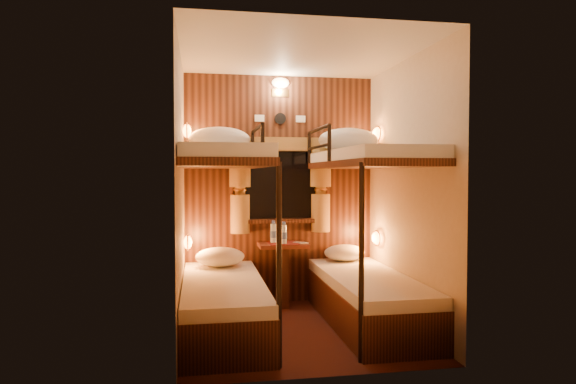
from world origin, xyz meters
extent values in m
plane|color=#35180E|center=(0.00, 0.00, 0.00)|extent=(2.10, 2.10, 0.00)
plane|color=silver|center=(0.00, 0.00, 2.40)|extent=(2.10, 2.10, 0.00)
plane|color=#C6B293|center=(0.00, 1.05, 1.20)|extent=(2.40, 0.00, 2.40)
plane|color=#C6B293|center=(0.00, -1.05, 1.20)|extent=(2.40, 0.00, 2.40)
plane|color=#C6B293|center=(-1.00, 0.00, 1.20)|extent=(0.00, 2.40, 2.40)
plane|color=#C6B293|center=(1.00, 0.00, 1.20)|extent=(0.00, 2.40, 2.40)
cube|color=black|center=(0.00, 1.04, 1.20)|extent=(2.00, 0.03, 2.40)
cube|color=black|center=(-0.65, 0.07, 0.17)|extent=(0.70, 1.90, 0.35)
cube|color=silver|center=(-0.65, 0.07, 0.40)|extent=(0.68, 1.88, 0.10)
cube|color=black|center=(-0.65, 0.07, 1.45)|extent=(0.70, 1.90, 0.06)
cube|color=silver|center=(-0.65, 0.07, 1.53)|extent=(0.68, 1.88, 0.10)
cylinder|color=black|center=(-0.30, -0.83, 0.72)|extent=(0.04, 0.04, 1.45)
cylinder|color=black|center=(-0.30, 0.95, 1.64)|extent=(0.04, 0.04, 0.32)
cylinder|color=black|center=(-0.30, 0.10, 1.64)|extent=(0.04, 0.04, 0.32)
cylinder|color=black|center=(-0.30, 0.53, 1.80)|extent=(0.04, 0.85, 0.04)
cylinder|color=black|center=(-0.30, 0.53, 1.63)|extent=(0.03, 0.85, 0.03)
cube|color=black|center=(0.65, 0.07, 0.17)|extent=(0.70, 1.90, 0.35)
cube|color=silver|center=(0.65, 0.07, 0.40)|extent=(0.68, 1.88, 0.10)
cube|color=black|center=(0.65, 0.07, 1.45)|extent=(0.70, 1.90, 0.06)
cube|color=silver|center=(0.65, 0.07, 1.53)|extent=(0.68, 1.88, 0.10)
cylinder|color=black|center=(0.30, -0.83, 0.72)|extent=(0.04, 0.04, 1.45)
cylinder|color=black|center=(0.30, 0.95, 1.64)|extent=(0.04, 0.04, 0.32)
cylinder|color=black|center=(0.30, 0.10, 1.64)|extent=(0.04, 0.04, 0.32)
cylinder|color=black|center=(0.30, 0.53, 1.80)|extent=(0.04, 0.85, 0.04)
cylinder|color=black|center=(0.30, 0.53, 1.63)|extent=(0.03, 0.85, 0.03)
cube|color=black|center=(0.00, 1.02, 1.25)|extent=(0.98, 0.02, 0.78)
cube|color=black|center=(0.00, 1.01, 1.25)|extent=(0.90, 0.01, 0.70)
cube|color=black|center=(0.00, 0.97, 0.87)|extent=(1.00, 0.12, 0.04)
cube|color=olive|center=(0.00, 0.98, 1.68)|extent=(1.10, 0.06, 0.14)
cylinder|color=olive|center=(-0.43, 0.97, 1.43)|extent=(0.22, 0.22, 0.40)
cylinder|color=olive|center=(-0.43, 0.97, 1.20)|extent=(0.11, 0.11, 0.12)
cylinder|color=olive|center=(-0.43, 0.97, 0.95)|extent=(0.20, 0.20, 0.40)
torus|color=#AF7633|center=(-0.43, 0.97, 1.20)|extent=(0.14, 0.14, 0.02)
cylinder|color=olive|center=(0.43, 0.97, 1.43)|extent=(0.22, 0.22, 0.40)
cylinder|color=olive|center=(0.43, 0.97, 1.20)|extent=(0.11, 0.11, 0.12)
cylinder|color=olive|center=(0.43, 0.97, 0.95)|extent=(0.20, 0.20, 0.40)
torus|color=#AF7633|center=(0.43, 0.97, 1.20)|extent=(0.14, 0.14, 0.02)
cylinder|color=black|center=(0.00, 1.02, 1.95)|extent=(0.12, 0.02, 0.12)
cube|color=silver|center=(-0.22, 1.02, 1.95)|extent=(0.10, 0.01, 0.07)
cube|color=silver|center=(0.22, 1.02, 1.95)|extent=(0.10, 0.01, 0.07)
cube|color=#AF7633|center=(0.00, 1.02, 2.22)|extent=(0.18, 0.01, 0.08)
ellipsoid|color=#FFCC8C|center=(0.00, 1.00, 2.32)|extent=(0.18, 0.09, 0.11)
ellipsoid|color=orange|center=(-0.96, 0.70, 0.70)|extent=(0.08, 0.20, 0.13)
torus|color=#AF7633|center=(-0.96, 0.70, 0.70)|extent=(0.02, 0.17, 0.17)
ellipsoid|color=orange|center=(-0.96, 0.70, 1.78)|extent=(0.08, 0.20, 0.13)
torus|color=#AF7633|center=(-0.96, 0.70, 1.78)|extent=(0.02, 0.17, 0.17)
ellipsoid|color=orange|center=(0.96, 0.70, 0.70)|extent=(0.08, 0.20, 0.13)
torus|color=#AF7633|center=(0.96, 0.70, 0.70)|extent=(0.02, 0.17, 0.17)
ellipsoid|color=orange|center=(0.96, 0.70, 1.78)|extent=(0.08, 0.20, 0.13)
torus|color=#AF7633|center=(0.96, 0.70, 1.78)|extent=(0.02, 0.17, 0.17)
cube|color=#622916|center=(0.00, 0.85, 0.63)|extent=(0.50, 0.34, 0.04)
cube|color=black|center=(0.00, 0.85, 0.30)|extent=(0.08, 0.30, 0.61)
cube|color=maroon|center=(0.00, 0.85, 0.65)|extent=(0.30, 0.34, 0.01)
cylinder|color=#99BFE5|center=(-0.09, 0.90, 0.75)|extent=(0.06, 0.06, 0.20)
cylinder|color=#3956AC|center=(-0.09, 0.90, 0.74)|extent=(0.07, 0.07, 0.07)
cylinder|color=#3956AC|center=(-0.09, 0.90, 0.87)|extent=(0.04, 0.04, 0.03)
cylinder|color=#99BFE5|center=(0.00, 0.79, 0.75)|extent=(0.06, 0.06, 0.19)
cylinder|color=#3956AC|center=(0.00, 0.79, 0.74)|extent=(0.07, 0.07, 0.07)
cylinder|color=#3956AC|center=(0.00, 0.79, 0.86)|extent=(0.03, 0.03, 0.03)
cube|color=silver|center=(0.21, 0.81, 0.65)|extent=(0.10, 0.09, 0.01)
cube|color=silver|center=(0.15, 0.87, 0.65)|extent=(0.10, 0.09, 0.01)
ellipsoid|color=silver|center=(-0.65, 0.70, 0.55)|extent=(0.48, 0.34, 0.19)
ellipsoid|color=silver|center=(0.65, 0.81, 0.54)|extent=(0.43, 0.31, 0.17)
ellipsoid|color=silver|center=(-0.65, 0.70, 1.71)|extent=(0.60, 0.43, 0.24)
ellipsoid|color=silver|center=(0.65, 0.69, 1.71)|extent=(0.62, 0.44, 0.24)
camera|label=1|loc=(-0.85, -4.35, 1.36)|focal=32.00mm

